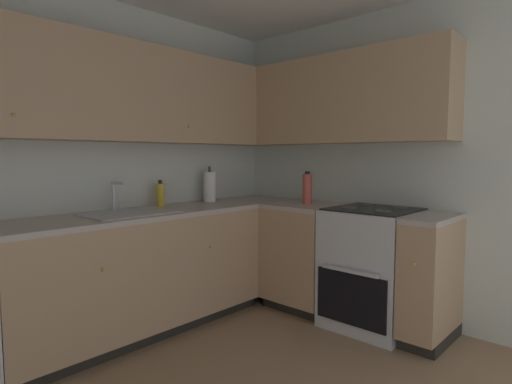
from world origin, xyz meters
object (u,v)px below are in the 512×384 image
(oven_range, at_px, (373,267))
(soap_bottle, at_px, (160,195))
(paper_towel_roll, at_px, (210,187))
(oil_bottle, at_px, (307,189))

(oven_range, height_order, soap_bottle, soap_bottle)
(soap_bottle, xyz_separation_m, paper_towel_roll, (0.51, -0.02, 0.04))
(soap_bottle, xyz_separation_m, oil_bottle, (0.95, -0.77, 0.04))
(oven_range, height_order, paper_towel_roll, paper_towel_roll)
(oven_range, xyz_separation_m, oil_bottle, (-0.02, 0.61, 0.57))
(oven_range, relative_size, oil_bottle, 3.77)
(soap_bottle, bearing_deg, oil_bottle, -39.00)
(paper_towel_roll, bearing_deg, oven_range, -71.24)
(soap_bottle, bearing_deg, paper_towel_roll, -2.26)
(oil_bottle, bearing_deg, oven_range, -88.20)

